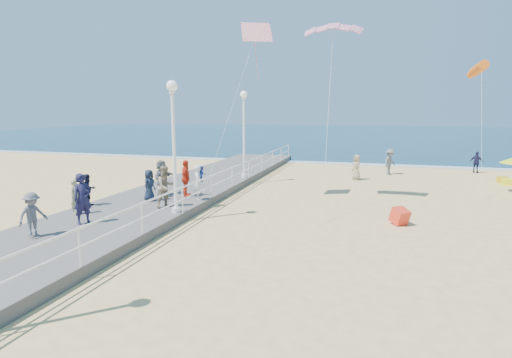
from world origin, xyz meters
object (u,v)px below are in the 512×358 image
(lamp_post_mid, at_px, (174,133))
(spectator_0, at_px, (83,199))
(spectator_1, at_px, (166,187))
(spectator_2, at_px, (32,215))
(spectator_5, at_px, (162,178))
(spectator_7, at_px, (88,190))
(beach_walker_c, at_px, (357,167))
(spectator_3, at_px, (186,178))
(spectator_4, at_px, (149,185))
(woman_holding_toddler, at_px, (198,183))
(toddler_held, at_px, (202,174))
(beach_chair_right, at_px, (502,180))
(spectator_6, at_px, (76,197))
(beach_walker_b, at_px, (477,162))
(lamp_post_far, at_px, (244,125))
(box_kite, at_px, (400,218))
(beach_chair_left, at_px, (507,182))
(beach_walker_a, at_px, (390,162))

(lamp_post_mid, xyz_separation_m, spectator_0, (-2.49, -2.48, -2.32))
(spectator_1, height_order, spectator_2, spectator_1)
(spectator_5, relative_size, spectator_7, 1.24)
(beach_walker_c, bearing_deg, spectator_3, -67.81)
(lamp_post_mid, xyz_separation_m, spectator_3, (-0.99, 2.93, -2.37))
(spectator_4, xyz_separation_m, spectator_7, (-2.05, -1.60, -0.03))
(spectator_5, xyz_separation_m, beach_walker_c, (8.97, 9.60, -0.43))
(spectator_3, distance_m, spectator_5, 1.30)
(lamp_post_mid, height_order, woman_holding_toddler, lamp_post_mid)
(toddler_held, bearing_deg, beach_chair_right, -76.31)
(spectator_6, height_order, beach_walker_b, spectator_6)
(spectator_0, xyz_separation_m, spectator_7, (-1.74, 2.42, -0.24))
(lamp_post_mid, bearing_deg, beach_walker_b, 50.31)
(lamp_post_far, distance_m, woman_holding_toddler, 7.05)
(spectator_7, bearing_deg, beach_walker_c, -26.95)
(spectator_2, distance_m, spectator_4, 5.89)
(spectator_0, bearing_deg, lamp_post_mid, -19.37)
(spectator_1, xyz_separation_m, box_kite, (9.66, 1.44, -1.01))
(spectator_0, bearing_deg, spectator_5, 23.60)
(spectator_0, relative_size, spectator_3, 1.05)
(beach_walker_b, bearing_deg, beach_walker_c, 59.33)
(spectator_1, bearing_deg, toddler_held, 3.04)
(spectator_2, bearing_deg, beach_chair_left, -35.34)
(box_kite, distance_m, beach_chair_left, 12.99)
(toddler_held, xyz_separation_m, spectator_3, (-1.06, 0.39, -0.33))
(beach_chair_right, bearing_deg, spectator_0, -137.74)
(spectator_4, height_order, beach_walker_b, spectator_4)
(beach_chair_right, bearing_deg, spectator_3, -146.36)
(spectator_0, bearing_deg, beach_walker_b, -14.69)
(woman_holding_toddler, relative_size, beach_chair_right, 2.99)
(spectator_6, bearing_deg, woman_holding_toddler, -40.37)
(lamp_post_mid, height_order, lamp_post_far, same)
(toddler_held, distance_m, beach_walker_b, 21.59)
(spectator_2, bearing_deg, spectator_5, 6.13)
(spectator_4, bearing_deg, spectator_7, 129.29)
(spectator_3, height_order, spectator_5, spectator_3)
(spectator_1, xyz_separation_m, spectator_5, (-1.48, 2.27, -0.04))
(beach_walker_a, xyz_separation_m, box_kite, (-0.02, -13.38, -0.63))
(beach_walker_a, relative_size, beach_walker_b, 1.18)
(beach_walker_a, xyz_separation_m, beach_walker_c, (-2.19, -2.96, -0.09))
(lamp_post_far, xyz_separation_m, beach_walker_a, (8.87, 6.47, -2.73))
(spectator_3, bearing_deg, woman_holding_toddler, -134.21)
(lamp_post_mid, distance_m, spectator_6, 4.72)
(spectator_0, bearing_deg, toddler_held, -1.26)
(beach_walker_c, bearing_deg, spectator_7, -70.08)
(beach_walker_b, bearing_deg, beach_chair_right, 124.45)
(spectator_3, xyz_separation_m, beach_walker_b, (16.01, 15.16, -0.51))
(beach_walker_a, bearing_deg, woman_holding_toddler, 176.32)
(spectator_5, bearing_deg, toddler_held, -100.44)
(beach_walker_c, xyz_separation_m, beach_chair_left, (9.02, 0.62, -0.64))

